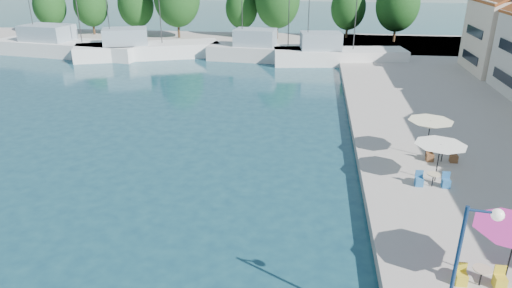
# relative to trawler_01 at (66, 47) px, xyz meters

# --- Properties ---
(quay_far) EXTENTS (90.00, 16.00, 0.60)m
(quay_far) POSITION_rel_trawler_01_xyz_m (21.82, 10.39, -0.77)
(quay_far) COLOR #ADA49C
(quay_far) RESTS_ON ground
(trawler_01) EXTENTS (21.43, 8.67, 10.20)m
(trawler_01) POSITION_rel_trawler_01_xyz_m (0.00, 0.00, 0.00)
(trawler_01) COLOR white
(trawler_01) RESTS_ON ground
(trawler_02) EXTENTS (18.54, 10.70, 10.20)m
(trawler_02) POSITION_rel_trawler_01_xyz_m (11.05, -0.45, 0.00)
(trawler_02) COLOR white
(trawler_02) RESTS_ON ground
(trawler_03) EXTENTS (17.00, 5.82, 10.20)m
(trawler_03) POSITION_rel_trawler_01_xyz_m (27.42, -0.03, 0.00)
(trawler_03) COLOR silver
(trawler_03) RESTS_ON ground
(trawler_04) EXTENTS (16.25, 6.26, 10.20)m
(trawler_04) POSITION_rel_trawler_01_xyz_m (35.44, -1.11, 0.00)
(trawler_04) COLOR white
(trawler_04) RESTS_ON ground
(tree_01) EXTENTS (5.00, 5.00, 7.40)m
(tree_01) POSITION_rel_trawler_01_xyz_m (-9.14, 12.99, 3.80)
(tree_01) COLOR #3F2B19
(tree_01) RESTS_ON quay_far
(tree_02) EXTENTS (5.21, 5.21, 7.71)m
(tree_02) POSITION_rel_trawler_01_xyz_m (-2.39, 13.35, 3.98)
(tree_02) COLOR #3F2B19
(tree_02) RESTS_ON quay_far
(tree_03) EXTENTS (5.47, 5.47, 8.10)m
(tree_03) POSITION_rel_trawler_01_xyz_m (5.05, 13.12, 4.21)
(tree_03) COLOR #3F2B19
(tree_03) RESTS_ON quay_far
(tree_05) EXTENTS (4.94, 4.94, 7.32)m
(tree_05) POSITION_rel_trawler_01_xyz_m (21.37, 14.65, 3.75)
(tree_05) COLOR #3F2B19
(tree_05) RESTS_ON quay_far
(tree_06) EXTENTS (6.61, 6.61, 9.78)m
(tree_06) POSITION_rel_trawler_01_xyz_m (27.02, 12.85, 5.18)
(tree_06) COLOR #3F2B19
(tree_06) RESTS_ON quay_far
(tree_07) EXTENTS (5.18, 5.18, 7.67)m
(tree_07) POSITION_rel_trawler_01_xyz_m (37.52, 14.96, 3.96)
(tree_07) COLOR #3F2B19
(tree_07) RESTS_ON quay_far
(tree_08) EXTENTS (6.16, 6.16, 9.13)m
(tree_08) POSITION_rel_trawler_01_xyz_m (44.25, 12.51, 4.80)
(tree_08) COLOR #3F2B19
(tree_08) RESTS_ON quay_far
(umbrella_white) EXTENTS (2.79, 2.79, 2.18)m
(umbrella_white) POSITION_rel_trawler_01_xyz_m (39.81, -33.38, 1.46)
(umbrella_white) COLOR black
(umbrella_white) RESTS_ON quay_right
(umbrella_cream) EXTENTS (2.71, 2.71, 2.36)m
(umbrella_cream) POSITION_rel_trawler_01_xyz_m (40.00, -29.98, 1.64)
(umbrella_cream) COLOR black
(umbrella_cream) RESTS_ON quay_right
(cafe_table_01) EXTENTS (1.82, 0.70, 0.76)m
(cafe_table_01) POSITION_rel_trawler_01_xyz_m (39.45, -42.20, -0.18)
(cafe_table_01) COLOR black
(cafe_table_01) RESTS_ON quay_right
(cafe_table_02) EXTENTS (1.82, 0.70, 0.76)m
(cafe_table_02) POSITION_rel_trawler_01_xyz_m (39.49, -34.09, -0.18)
(cafe_table_02) COLOR black
(cafe_table_02) RESTS_ON quay_right
(cafe_table_03) EXTENTS (1.82, 0.70, 0.76)m
(cafe_table_03) POSITION_rel_trawler_01_xyz_m (40.79, -30.65, -0.18)
(cafe_table_03) COLOR black
(cafe_table_03) RESTS_ON quay_right
(street_lamp) EXTENTS (1.03, 0.36, 5.03)m
(street_lamp) POSITION_rel_trawler_01_xyz_m (37.66, -45.24, 3.02)
(street_lamp) COLOR navy
(street_lamp) RESTS_ON quay_right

